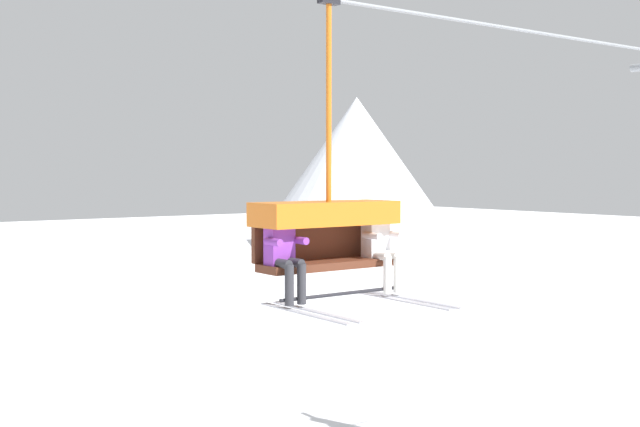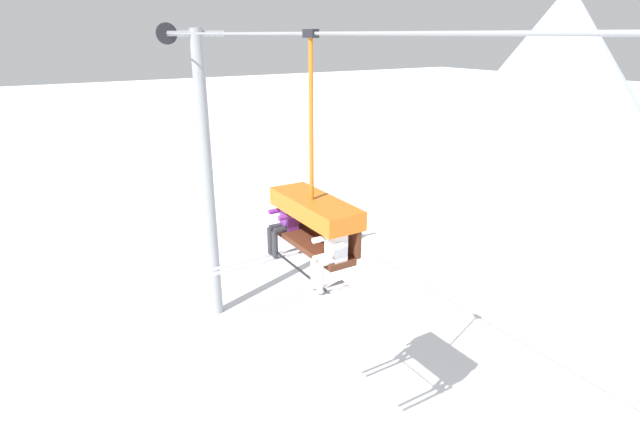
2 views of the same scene
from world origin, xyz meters
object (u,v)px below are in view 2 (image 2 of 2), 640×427
at_px(skier_purple, 283,221).
at_px(skier_white, 329,251).
at_px(lift_tower_near, 207,176).
at_px(chairlift_chair, 316,213).

xyz_separation_m(skier_purple, skier_white, (1.52, 0.00, 0.00)).
relative_size(lift_tower_near, skier_white, 5.30).
distance_m(skier_purple, skier_white, 1.52).
height_order(lift_tower_near, chairlift_chair, lift_tower_near).
relative_size(lift_tower_near, skier_purple, 5.30).
bearing_deg(chairlift_chair, skier_purple, -163.86).
bearing_deg(skier_white, chairlift_chair, 163.86).
bearing_deg(skier_purple, skier_white, 0.00).
bearing_deg(skier_white, skier_purple, 180.00).
height_order(chairlift_chair, skier_white, chairlift_chair).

